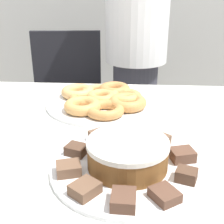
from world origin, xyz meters
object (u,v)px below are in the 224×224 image
at_px(plate_donuts, 102,103).
at_px(frosted_cake, 128,154).
at_px(plate_cake, 127,168).
at_px(person_standing, 136,49).
at_px(office_chair_left, 67,118).

height_order(plate_donuts, frosted_cake, frosted_cake).
distance_m(plate_cake, plate_donuts, 0.42).
relative_size(person_standing, frosted_cake, 8.32).
bearing_deg(frosted_cake, plate_cake, -116.57).
height_order(person_standing, plate_cake, person_standing).
bearing_deg(person_standing, plate_cake, -91.52).
height_order(person_standing, frosted_cake, person_standing).
bearing_deg(frosted_cake, person_standing, 88.48).
distance_m(person_standing, office_chair_left, 0.57).
distance_m(plate_donuts, frosted_cake, 0.42).
height_order(plate_cake, frosted_cake, frosted_cake).
relative_size(person_standing, plate_cake, 4.39).
bearing_deg(person_standing, frosted_cake, -91.52).
relative_size(plate_cake, plate_donuts, 0.92).
bearing_deg(frosted_cake, office_chair_left, 110.07).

